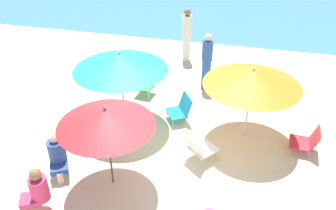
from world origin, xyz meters
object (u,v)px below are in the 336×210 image
object	(u,v)px
umbrella_teal	(120,61)
beach_chair_b	(181,109)
person_b	(36,190)
person_c	(187,35)
beach_chair_d	(199,147)
beach_chair_c	(307,141)
beach_chair_a	(146,82)
person_d	(57,154)
umbrella_red	(106,118)
person_a	(207,62)
umbrella_orange	(253,77)

from	to	relation	value
umbrella_teal	beach_chair_b	xyz separation A→B (m)	(1.33, 0.34, -1.26)
person_b	person_c	world-z (taller)	person_c
umbrella_teal	beach_chair_d	xyz separation A→B (m)	(1.99, -1.00, -1.25)
beach_chair_c	beach_chair_d	xyz separation A→B (m)	(-2.20, -0.84, 0.07)
beach_chair_a	person_d	world-z (taller)	person_d
beach_chair_b	person_b	size ratio (longest dim) A/B	0.77
beach_chair_a	person_c	size ratio (longest dim) A/B	0.38
umbrella_red	person_a	bearing A→B (deg)	73.53
umbrella_orange	beach_chair_d	size ratio (longest dim) A/B	2.65
beach_chair_c	person_a	bearing A→B (deg)	-37.01
beach_chair_c	person_c	size ratio (longest dim) A/B	0.35
person_c	person_a	bearing A→B (deg)	-2.91
umbrella_orange	person_a	distance (m)	2.42
umbrella_orange	person_c	bearing A→B (deg)	119.79
beach_chair_b	umbrella_red	bearing A→B (deg)	39.19
beach_chair_a	person_d	size ratio (longest dim) A/B	0.69
beach_chair_b	umbrella_orange	bearing A→B (deg)	139.21
umbrella_orange	beach_chair_d	xyz separation A→B (m)	(-0.89, -1.08, -1.18)
umbrella_teal	beach_chair_a	distance (m)	1.88
beach_chair_d	person_a	world-z (taller)	person_a
umbrella_red	person_d	bearing A→B (deg)	179.83
umbrella_teal	umbrella_orange	bearing A→B (deg)	1.46
beach_chair_a	beach_chair_b	xyz separation A→B (m)	(1.19, -1.05, -0.00)
beach_chair_d	person_b	bearing A→B (deg)	166.88
beach_chair_a	umbrella_red	bearing A→B (deg)	11.92
umbrella_orange	person_b	world-z (taller)	umbrella_orange
person_c	person_d	xyz separation A→B (m)	(-1.44, -5.72, -0.40)
beach_chair_b	beach_chair_d	size ratio (longest dim) A/B	0.94
beach_chair_c	umbrella_red	bearing A→B (deg)	30.86
person_b	beach_chair_a	bearing A→B (deg)	-125.07
beach_chair_d	person_c	bearing A→B (deg)	53.19
person_b	person_d	distance (m)	0.95
beach_chair_b	person_a	world-z (taller)	person_a
person_a	person_c	size ratio (longest dim) A/B	0.95
beach_chair_b	beach_chair_c	xyz separation A→B (m)	(2.86, -0.51, -0.06)
beach_chair_d	person_a	bearing A→B (deg)	44.84
beach_chair_a	person_a	bearing A→B (deg)	119.18
beach_chair_a	person_a	distance (m)	1.74
beach_chair_a	person_d	bearing A→B (deg)	-6.66
beach_chair_c	person_d	xyz separation A→B (m)	(-4.83, -1.85, 0.19)
beach_chair_b	person_c	bearing A→B (deg)	-112.02
beach_chair_c	beach_chair_d	distance (m)	2.36
beach_chair_a	person_c	world-z (taller)	person_c
beach_chair_b	person_c	size ratio (longest dim) A/B	0.43
umbrella_red	umbrella_orange	xyz separation A→B (m)	(2.40, 2.09, -0.01)
beach_chair_b	person_d	distance (m)	3.08
umbrella_orange	beach_chair_b	distance (m)	1.97
umbrella_teal	person_c	size ratio (longest dim) A/B	1.25
person_a	person_d	xyz separation A→B (m)	(-2.32, -4.06, -0.35)
person_b	umbrella_teal	bearing A→B (deg)	-126.52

